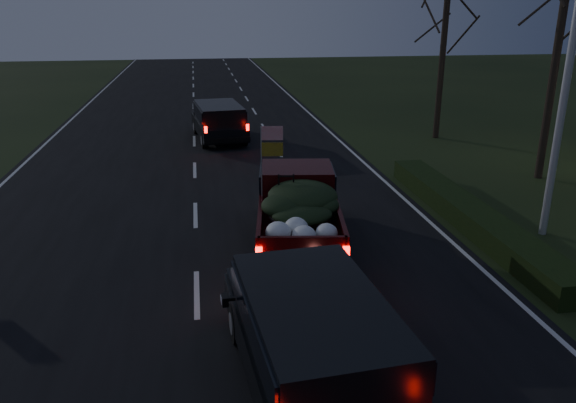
{
  "coord_description": "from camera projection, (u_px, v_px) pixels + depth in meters",
  "views": [
    {
      "loc": [
        0.23,
        -11.1,
        5.94
      ],
      "look_at": [
        2.37,
        2.12,
        1.3
      ],
      "focal_mm": 35.0,
      "sensor_mm": 36.0,
      "label": 1
    }
  ],
  "objects": [
    {
      "name": "bare_tree_far",
      "position": [
        445.0,
        24.0,
        25.34
      ],
      "size": [
        3.6,
        3.6,
        7.0
      ],
      "color": "black",
      "rests_on": "ground"
    },
    {
      "name": "light_pole",
      "position": [
        575.0,
        27.0,
        13.77
      ],
      "size": [
        0.5,
        0.9,
        9.16
      ],
      "color": "silver",
      "rests_on": "ground"
    },
    {
      "name": "ground",
      "position": [
        197.0,
        294.0,
        12.26
      ],
      "size": [
        120.0,
        120.0,
        0.0
      ],
      "primitive_type": "plane",
      "color": "black",
      "rests_on": "ground"
    },
    {
      "name": "rear_suv",
      "position": [
        314.0,
        334.0,
        8.76
      ],
      "size": [
        2.64,
        5.24,
        1.46
      ],
      "rotation": [
        0.0,
        0.0,
        0.08
      ],
      "color": "black",
      "rests_on": "ground"
    },
    {
      "name": "hedge_row",
      "position": [
        469.0,
        214.0,
        16.14
      ],
      "size": [
        1.0,
        10.0,
        0.6
      ],
      "primitive_type": "cube",
      "color": "black",
      "rests_on": "ground"
    },
    {
      "name": "pickup_truck",
      "position": [
        298.0,
        206.0,
        14.57
      ],
      "size": [
        2.78,
        5.6,
        2.82
      ],
      "rotation": [
        0.0,
        0.0,
        -0.14
      ],
      "color": "black",
      "rests_on": "ground"
    },
    {
      "name": "road_asphalt",
      "position": [
        197.0,
        294.0,
        12.26
      ],
      "size": [
        14.0,
        120.0,
        0.02
      ],
      "primitive_type": "cube",
      "color": "black",
      "rests_on": "ground"
    },
    {
      "name": "lead_suv",
      "position": [
        219.0,
        118.0,
        26.17
      ],
      "size": [
        2.52,
        5.02,
        1.39
      ],
      "rotation": [
        0.0,
        0.0,
        0.11
      ],
      "color": "black",
      "rests_on": "ground"
    }
  ]
}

